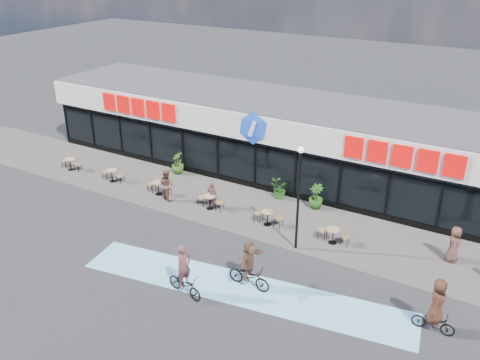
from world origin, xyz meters
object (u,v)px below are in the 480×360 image
object	(u,v)px
potted_plant_left	(178,163)
potted_plant_mid	(279,189)
lamp_post	(299,190)
cyclist_b	(436,310)
pedestrian_b	(454,244)
cyclist_a	(249,268)
potted_plant_right	(316,196)
patron_right	(167,185)
bistro_set_0	(71,162)
patron_left	(212,195)

from	to	relation	value
potted_plant_left	potted_plant_mid	bearing A→B (deg)	0.08
lamp_post	cyclist_b	distance (m)	7.35
potted_plant_left	pedestrian_b	world-z (taller)	pedestrian_b
cyclist_a	cyclist_b	world-z (taller)	cyclist_b
lamp_post	potted_plant_left	distance (m)	10.85
potted_plant_right	cyclist_a	bearing A→B (deg)	-88.42
potted_plant_right	patron_right	size ratio (longest dim) A/B	0.77
bistro_set_0	patron_left	distance (m)	10.31
pedestrian_b	potted_plant_mid	bearing A→B (deg)	74.40
potted_plant_left	patron_right	size ratio (longest dim) A/B	0.77
bistro_set_0	patron_right	xyz separation A→B (m)	(7.67, -0.32, 0.42)
potted_plant_right	pedestrian_b	size ratio (longest dim) A/B	0.80
potted_plant_left	potted_plant_right	world-z (taller)	potted_plant_left
potted_plant_right	patron_right	xyz separation A→B (m)	(-7.44, -3.11, 0.20)
patron_left	bistro_set_0	bearing A→B (deg)	-11.67
bistro_set_0	potted_plant_mid	size ratio (longest dim) A/B	1.45
lamp_post	potted_plant_left	size ratio (longest dim) A/B	3.70
pedestrian_b	cyclist_b	bearing A→B (deg)	176.50
potted_plant_mid	patron_left	bearing A→B (deg)	-134.28
lamp_post	patron_left	bearing A→B (deg)	164.92
cyclist_b	potted_plant_mid	bearing A→B (deg)	144.71
patron_left	pedestrian_b	xyz separation A→B (m)	(11.95, 0.99, 0.12)
potted_plant_left	potted_plant_mid	world-z (taller)	potted_plant_left
potted_plant_left	potted_plant_right	distance (m)	9.03
potted_plant_mid	potted_plant_left	bearing A→B (deg)	-179.92
lamp_post	pedestrian_b	distance (m)	7.20
potted_plant_left	potted_plant_right	size ratio (longest dim) A/B	1.00
lamp_post	cyclist_a	world-z (taller)	lamp_post
pedestrian_b	cyclist_b	xyz separation A→B (m)	(0.15, -5.01, 0.00)
potted_plant_mid	cyclist_b	distance (m)	11.61
potted_plant_mid	patron_right	bearing A→B (deg)	-149.15
lamp_post	cyclist_b	world-z (taller)	lamp_post
potted_plant_right	pedestrian_b	bearing A→B (deg)	-13.14
cyclist_a	cyclist_b	size ratio (longest dim) A/B	0.96
potted_plant_mid	potted_plant_right	size ratio (longest dim) A/B	0.79
bistro_set_0	potted_plant_mid	distance (m)	13.23
potted_plant_right	potted_plant_mid	bearing A→B (deg)	179.13
potted_plant_right	patron_left	xyz separation A→B (m)	(-4.81, -2.66, 0.05)
potted_plant_left	cyclist_b	xyz separation A→B (m)	(16.32, -6.70, 0.17)
lamp_post	potted_plant_right	distance (m)	4.81
potted_plant_left	pedestrian_b	bearing A→B (deg)	-5.97
patron_left	cyclist_a	distance (m)	7.10
bistro_set_0	potted_plant_left	size ratio (longest dim) A/B	1.14
potted_plant_mid	patron_left	size ratio (longest dim) A/B	0.74
bistro_set_0	cyclist_b	xyz separation A→B (m)	(22.40, -3.88, 0.39)
cyclist_b	potted_plant_right	bearing A→B (deg)	137.53
potted_plant_mid	potted_plant_right	distance (m)	2.19
potted_plant_right	cyclist_a	size ratio (longest dim) A/B	0.63
patron_right	cyclist_b	bearing A→B (deg)	-176.03
potted_plant_right	patron_right	bearing A→B (deg)	-157.34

